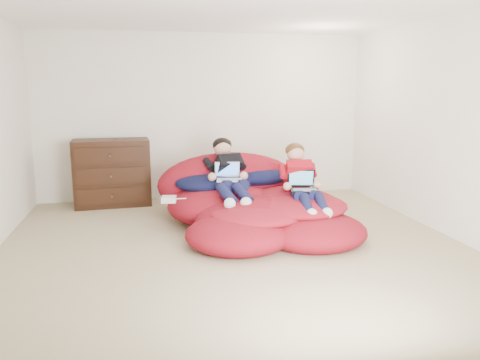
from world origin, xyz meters
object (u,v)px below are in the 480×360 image
at_px(beanbag_pile, 253,204).
at_px(laptop_white, 228,175).
at_px(older_boy, 227,170).
at_px(laptop_black, 303,185).
at_px(younger_boy, 301,178).
at_px(dresser, 112,173).

xyz_separation_m(beanbag_pile, laptop_white, (-0.29, 0.09, 0.36)).
xyz_separation_m(older_boy, laptop_black, (0.81, -0.56, -0.11)).
distance_m(beanbag_pile, younger_boy, 0.70).
distance_m(dresser, younger_boy, 2.86).
xyz_separation_m(laptop_white, laptop_black, (0.81, -0.44, -0.06)).
height_order(beanbag_pile, younger_boy, younger_boy).
bearing_deg(dresser, laptop_black, -37.72).
distance_m(younger_boy, laptop_white, 0.90).
bearing_deg(beanbag_pile, laptop_black, -34.03).
bearing_deg(beanbag_pile, younger_boy, -29.01).
bearing_deg(laptop_black, older_boy, 145.57).
relative_size(dresser, younger_boy, 1.03).
relative_size(older_boy, laptop_black, 3.39).
bearing_deg(older_boy, laptop_white, -90.00).
xyz_separation_m(dresser, laptop_white, (1.48, -1.33, 0.15)).
height_order(dresser, younger_boy, younger_boy).
bearing_deg(laptop_black, younger_boy, 90.00).
bearing_deg(laptop_white, beanbag_pile, -17.15).
bearing_deg(laptop_black, dresser, 142.28).
bearing_deg(laptop_white, older_boy, 90.00).
xyz_separation_m(dresser, older_boy, (1.48, -1.21, 0.19)).
height_order(beanbag_pile, older_boy, older_boy).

